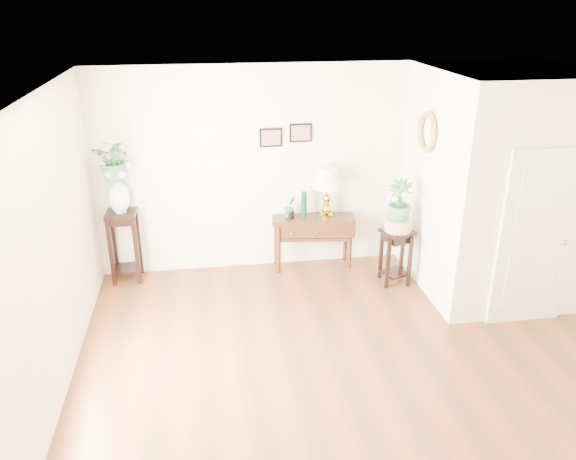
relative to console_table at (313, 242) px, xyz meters
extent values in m
cube|color=brown|center=(0.09, -2.57, -0.38)|extent=(6.00, 5.50, 0.02)
cube|color=white|center=(0.09, -2.57, 2.42)|extent=(6.00, 5.50, 0.02)
cube|color=white|center=(0.09, 0.18, 1.02)|extent=(6.00, 0.02, 2.80)
cube|color=white|center=(-2.91, -2.57, 1.02)|extent=(0.02, 5.50, 2.80)
cube|color=white|center=(2.19, -0.79, 1.02)|extent=(1.80, 1.95, 2.80)
cube|color=beige|center=(2.19, -1.79, 0.67)|extent=(0.90, 0.05, 2.10)
cube|color=black|center=(-0.56, 0.16, 1.47)|extent=(0.30, 0.02, 0.25)
cube|color=black|center=(-0.16, 0.16, 1.52)|extent=(0.30, 0.02, 0.25)
torus|color=#AC8332|center=(1.25, -0.67, 1.67)|extent=(0.07, 0.51, 0.51)
cube|color=black|center=(0.00, 0.00, 0.00)|extent=(1.17, 0.52, 0.76)
cube|color=#BA9320|center=(0.19, 0.00, 0.73)|extent=(0.51, 0.51, 0.71)
cylinder|color=black|center=(-0.13, 0.00, 0.55)|extent=(0.08, 0.08, 0.37)
imported|color=#327735|center=(-0.33, 0.00, 0.53)|extent=(0.20, 0.18, 0.30)
cube|color=black|center=(-2.56, 0.00, 0.11)|extent=(0.39, 0.39, 0.98)
imported|color=#327735|center=(-2.56, 0.00, 1.28)|extent=(0.61, 0.57, 0.55)
cube|color=black|center=(0.99, -0.64, 0.00)|extent=(0.46, 0.46, 0.76)
cylinder|color=#C7B38E|center=(0.99, -0.64, 0.46)|extent=(0.46, 0.46, 0.16)
imported|color=#327735|center=(0.99, -0.64, 0.78)|extent=(0.40, 0.40, 0.56)
camera|label=1|loc=(-1.45, -7.07, 3.21)|focal=35.00mm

